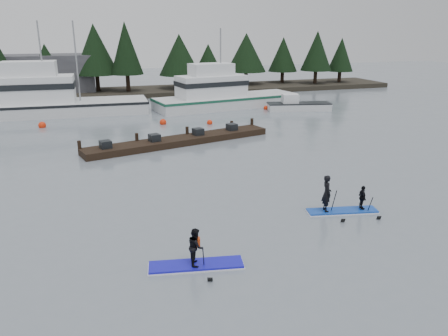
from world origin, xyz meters
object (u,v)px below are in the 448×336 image
object	(u,v)px
fishing_boat_large	(51,107)
floating_dock	(180,141)
fishing_boat_medium	(223,101)
paddleboard_duo	(340,200)
paddleboard_solo	(196,254)

from	to	relation	value
fishing_boat_large	floating_dock	distance (m)	17.71
fishing_boat_large	fishing_boat_medium	world-z (taller)	fishing_boat_large
paddleboard_duo	fishing_boat_medium	bearing A→B (deg)	94.47
floating_dock	fishing_boat_medium	bearing A→B (deg)	46.22
paddleboard_solo	fishing_boat_medium	bearing A→B (deg)	80.77
fishing_boat_medium	fishing_boat_large	bearing A→B (deg)	166.73
fishing_boat_medium	paddleboard_solo	distance (m)	32.66
paddleboard_solo	floating_dock	bearing A→B (deg)	89.69
fishing_boat_large	paddleboard_solo	size ratio (longest dim) A/B	5.12
fishing_boat_large	paddleboard_duo	size ratio (longest dim) A/B	5.31
fishing_boat_large	paddleboard_duo	distance (m)	32.43
fishing_boat_medium	floating_dock	world-z (taller)	fishing_boat_medium
floating_dock	paddleboard_duo	world-z (taller)	paddleboard_duo
fishing_boat_medium	paddleboard_solo	bearing A→B (deg)	-118.62
floating_dock	paddleboard_duo	distance (m)	15.05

